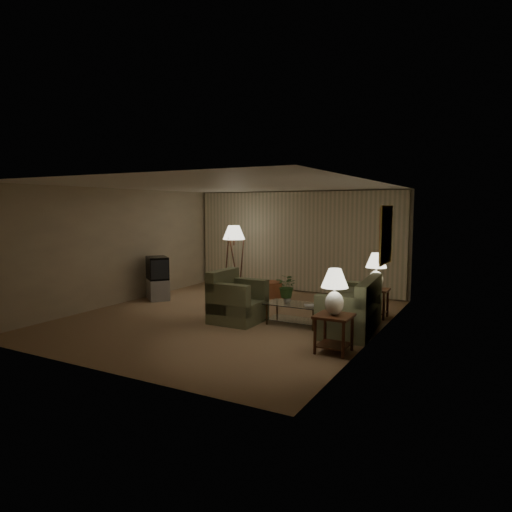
{
  "coord_description": "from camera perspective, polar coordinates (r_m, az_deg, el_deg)",
  "views": [
    {
      "loc": [
        4.9,
        -7.86,
        2.27
      ],
      "look_at": [
        0.31,
        0.6,
        1.23
      ],
      "focal_mm": 32.0,
      "sensor_mm": 36.0,
      "label": 1
    }
  ],
  "objects": [
    {
      "name": "ground",
      "position": [
        9.53,
        -3.36,
        -7.65
      ],
      "size": [
        7.0,
        7.0,
        0.0
      ],
      "primitive_type": "plane",
      "color": "#996F54",
      "rests_on": "ground"
    },
    {
      "name": "room_shell",
      "position": [
        10.57,
        1.01,
        3.31
      ],
      "size": [
        6.04,
        7.02,
        2.72
      ],
      "color": "beige",
      "rests_on": "ground"
    },
    {
      "name": "sofa",
      "position": [
        8.6,
        11.68,
        -6.63
      ],
      "size": [
        1.89,
        1.17,
        0.78
      ],
      "rotation": [
        0.0,
        0.0,
        -1.48
      ],
      "color": "#68704F",
      "rests_on": "ground"
    },
    {
      "name": "armchair",
      "position": [
        9.07,
        -2.28,
        -5.74
      ],
      "size": [
        0.96,
        0.91,
        0.81
      ],
      "rotation": [
        0.0,
        0.0,
        1.57
      ],
      "color": "#68704F",
      "rests_on": "ground"
    },
    {
      "name": "side_table_near",
      "position": [
        7.3,
        9.71,
        -8.69
      ],
      "size": [
        0.55,
        0.55,
        0.6
      ],
      "color": "#381A0F",
      "rests_on": "ground"
    },
    {
      "name": "side_table_far",
      "position": [
        9.74,
        14.68,
        -5.11
      ],
      "size": [
        0.53,
        0.44,
        0.6
      ],
      "color": "#381A0F",
      "rests_on": "ground"
    },
    {
      "name": "table_lamp_near",
      "position": [
        7.17,
        9.8,
        -3.92
      ],
      "size": [
        0.42,
        0.42,
        0.73
      ],
      "color": "white",
      "rests_on": "side_table_near"
    },
    {
      "name": "table_lamp_far",
      "position": [
        9.64,
        14.78,
        -1.42
      ],
      "size": [
        0.43,
        0.43,
        0.74
      ],
      "color": "white",
      "rests_on": "side_table_far"
    },
    {
      "name": "coffee_table",
      "position": [
        8.89,
        4.81,
        -6.83
      ],
      "size": [
        1.1,
        0.6,
        0.41
      ],
      "color": "silver",
      "rests_on": "ground"
    },
    {
      "name": "tv_cabinet",
      "position": [
        11.57,
        -12.18,
        -4.06
      ],
      "size": [
        1.19,
        1.19,
        0.5
      ],
      "primitive_type": "cube",
      "rotation": [
        0.0,
        0.0,
        -0.68
      ],
      "color": "#A0A0A2",
      "rests_on": "ground"
    },
    {
      "name": "crt_tv",
      "position": [
        11.49,
        -12.24,
        -1.47
      ],
      "size": [
        1.1,
        1.1,
        0.56
      ],
      "primitive_type": "cube",
      "rotation": [
        0.0,
        0.0,
        -0.68
      ],
      "color": "black",
      "rests_on": "tv_cabinet"
    },
    {
      "name": "floor_lamp",
      "position": [
        12.01,
        -2.76,
        -0.24
      ],
      "size": [
        0.58,
        0.58,
        1.79
      ],
      "color": "#381A0F",
      "rests_on": "ground"
    },
    {
      "name": "ottoman",
      "position": [
        11.59,
        1.83,
        -4.19
      ],
      "size": [
        0.69,
        0.69,
        0.39
      ],
      "primitive_type": "cylinder",
      "rotation": [
        0.0,
        0.0,
        -0.22
      ],
      "color": "#9D5935",
      "rests_on": "ground"
    },
    {
      "name": "vase",
      "position": [
        8.91,
        3.94,
        -5.4
      ],
      "size": [
        0.15,
        0.15,
        0.15
      ],
      "primitive_type": "imported",
      "rotation": [
        0.0,
        0.0,
        -0.01
      ],
      "color": "silver",
      "rests_on": "coffee_table"
    },
    {
      "name": "flowers",
      "position": [
        8.85,
        3.95,
        -3.45
      ],
      "size": [
        0.47,
        0.42,
        0.47
      ],
      "primitive_type": "imported",
      "rotation": [
        0.0,
        0.0,
        -0.14
      ],
      "color": "#3B672D",
      "rests_on": "vase"
    },
    {
      "name": "book",
      "position": [
        8.68,
        6.07,
        -6.18
      ],
      "size": [
        0.27,
        0.3,
        0.02
      ],
      "primitive_type": "imported",
      "rotation": [
        0.0,
        0.0,
        0.46
      ],
      "color": "olive",
      "rests_on": "coffee_table"
    }
  ]
}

